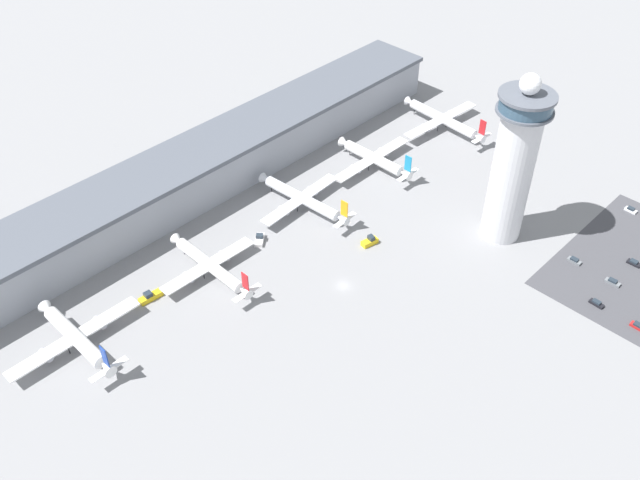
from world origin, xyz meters
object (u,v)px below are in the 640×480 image
(car_maroon_suv, at_px, (634,263))
(car_white_wagon, at_px, (596,303))
(car_grey_coupe, at_px, (631,210))
(car_black_suv, at_px, (613,282))
(service_truck_baggage, at_px, (506,183))
(car_red_hatchback, at_px, (638,326))
(airplane_gate_echo, at_px, (443,119))
(service_truck_fuel, at_px, (150,297))
(car_green_van, at_px, (574,261))
(service_truck_catering, at_px, (370,241))
(airplane_gate_delta, at_px, (374,158))
(service_truck_water, at_px, (260,239))
(airplane_gate_alpha, at_px, (76,337))
(airplane_gate_bravo, at_px, (210,265))
(airplane_gate_charlie, at_px, (302,199))
(control_tower, at_px, (514,163))

(car_maroon_suv, bearing_deg, car_white_wagon, -179.66)
(car_grey_coupe, relative_size, car_black_suv, 0.89)
(service_truck_baggage, distance_m, car_red_hatchback, 73.97)
(airplane_gate_echo, xyz_separation_m, service_truck_fuel, (-139.84, 4.48, -3.41))
(airplane_gate_echo, bearing_deg, car_green_van, -114.48)
(airplane_gate_echo, bearing_deg, service_truck_catering, -160.67)
(airplane_gate_delta, xyz_separation_m, car_maroon_suv, (16.57, -94.92, -3.56))
(service_truck_water, bearing_deg, airplane_gate_alpha, 178.04)
(airplane_gate_bravo, bearing_deg, car_grey_coupe, -33.14)
(airplane_gate_alpha, bearing_deg, service_truck_baggage, -16.08)
(car_maroon_suv, bearing_deg, service_truck_fuel, 139.97)
(airplane_gate_alpha, bearing_deg, airplane_gate_charlie, 0.24)
(airplane_gate_echo, distance_m, car_black_suv, 99.43)
(airplane_gate_delta, xyz_separation_m, service_truck_fuel, (-99.51, 2.56, -3.10))
(car_red_hatchback, relative_size, car_black_suv, 0.91)
(airplane_gate_alpha, height_order, car_maroon_suv, airplane_gate_alpha)
(service_truck_fuel, bearing_deg, service_truck_water, -5.23)
(car_green_van, bearing_deg, car_maroon_suv, -49.32)
(service_truck_baggage, height_order, car_maroon_suv, service_truck_baggage)
(service_truck_catering, relative_size, car_grey_coupe, 1.43)
(service_truck_baggage, relative_size, car_green_van, 1.75)
(airplane_gate_bravo, distance_m, car_green_van, 115.48)
(airplane_gate_echo, relative_size, car_maroon_suv, 9.47)
(car_black_suv, bearing_deg, service_truck_water, 123.77)
(airplane_gate_charlie, relative_size, service_truck_fuel, 5.19)
(service_truck_fuel, xyz_separation_m, car_black_suv, (103.11, -96.80, -0.44))
(airplane_gate_delta, height_order, car_white_wagon, airplane_gate_delta)
(control_tower, height_order, service_truck_baggage, control_tower)
(airplane_gate_alpha, bearing_deg, service_truck_fuel, 3.31)
(car_green_van, relative_size, car_red_hatchback, 1.03)
(airplane_gate_alpha, bearing_deg, car_white_wagon, -39.49)
(airplane_gate_echo, bearing_deg, car_black_suv, -111.69)
(control_tower, relative_size, car_maroon_suv, 13.51)
(airplane_gate_delta, bearing_deg, airplane_gate_bravo, -178.50)
(airplane_gate_echo, distance_m, service_truck_fuel, 139.95)
(airplane_gate_bravo, relative_size, service_truck_fuel, 4.86)
(airplane_gate_bravo, height_order, car_white_wagon, airplane_gate_bravo)
(car_black_suv, bearing_deg, airplane_gate_echo, 68.31)
(car_black_suv, bearing_deg, car_white_wagon, -176.00)
(airplane_gate_delta, xyz_separation_m, car_green_van, (4.42, -80.79, -3.57))
(control_tower, relative_size, airplane_gate_delta, 1.54)
(control_tower, distance_m, car_green_van, 37.70)
(airplane_gate_delta, bearing_deg, service_truck_catering, -140.69)
(car_red_hatchback, bearing_deg, car_green_van, 64.49)
(airplane_gate_charlie, height_order, car_white_wagon, airplane_gate_charlie)
(airplane_gate_echo, bearing_deg, control_tower, -126.88)
(airplane_gate_charlie, height_order, car_red_hatchback, airplane_gate_charlie)
(car_grey_coupe, bearing_deg, service_truck_fuel, 149.21)
(airplane_gate_echo, relative_size, service_truck_baggage, 5.30)
(service_truck_water, distance_m, car_green_van, 101.54)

